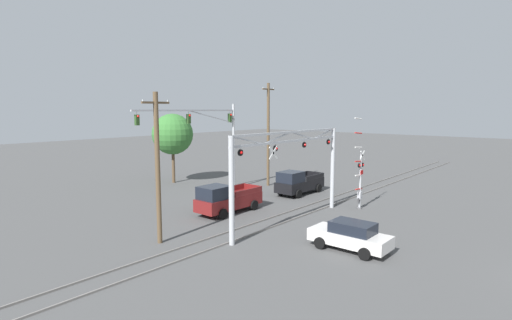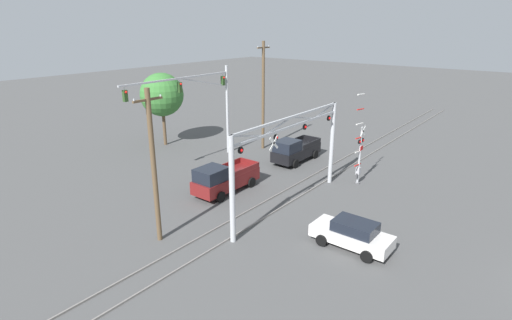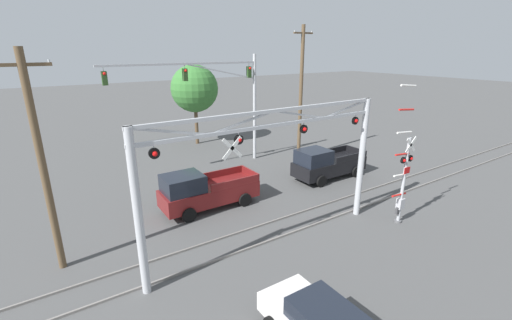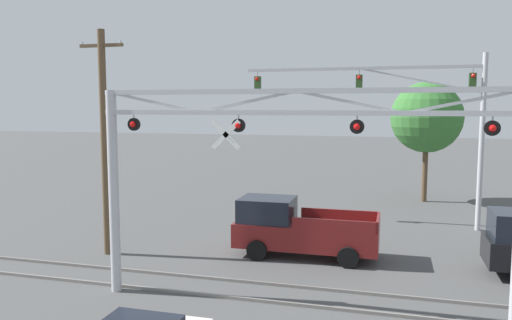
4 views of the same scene
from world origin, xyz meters
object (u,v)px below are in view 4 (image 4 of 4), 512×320
Objects in this scene: pickup_truck_lead at (297,229)px; utility_pole_left at (104,140)px; crossing_gantry at (295,170)px; traffic_signal_span at (422,109)px; background_tree_beyond_span at (427,118)px.

pickup_truck_lead is 0.63× the size of utility_pole_left.
traffic_signal_span is at bearing 71.31° from crossing_gantry.
crossing_gantry is 1.04× the size of traffic_signal_span.
traffic_signal_span reaches higher than background_tree_beyond_span.
traffic_signal_span is 14.35m from utility_pole_left.
utility_pole_left is at bearing -166.67° from pickup_truck_lead.
utility_pole_left is 19.35m from background_tree_beyond_span.
background_tree_beyond_span is (12.58, 14.69, 0.63)m from utility_pole_left.
traffic_signal_span reaches higher than pickup_truck_lead.
crossing_gantry is 18.68m from background_tree_beyond_span.
pickup_truck_lead is at bearing -112.42° from background_tree_beyond_span.
traffic_signal_span is 1.56× the size of background_tree_beyond_span.
pickup_truck_lead is 14.61m from background_tree_beyond_span.
crossing_gantry is 1.35× the size of utility_pole_left.
traffic_signal_span is at bearing 52.67° from pickup_truck_lead.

